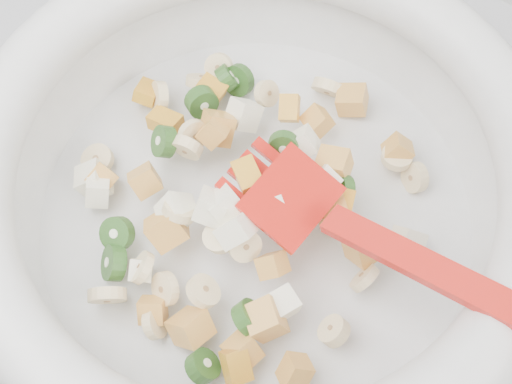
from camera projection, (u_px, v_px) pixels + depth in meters
The scene contains 1 object.
mixing_bowl at pixel (256, 182), 0.51m from camera, with size 0.47×0.42×0.14m.
Camera 1 is at (0.02, 1.21, 1.41)m, focal length 50.00 mm.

